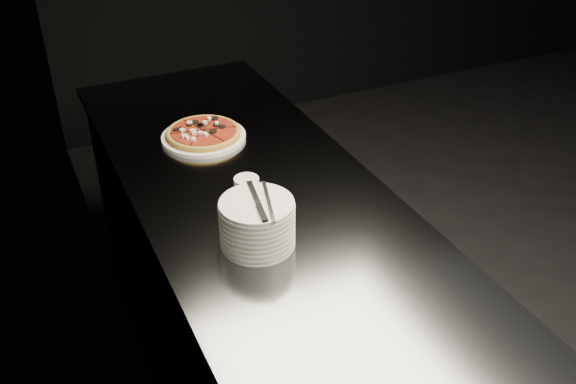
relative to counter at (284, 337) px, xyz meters
name	(u,v)px	position (x,y,z in m)	size (l,w,h in m)	color
wall_left	(133,86)	(-0.37, 0.00, 0.94)	(0.02, 5.00, 2.80)	black
counter	(284,337)	(0.00, 0.00, 0.00)	(0.74, 2.44, 0.92)	slate
pizza_tomato	(204,134)	(-0.04, 0.58, 0.48)	(0.31, 0.31, 0.03)	white
plate_stack	(257,223)	(-0.11, -0.07, 0.53)	(0.20, 0.20, 0.13)	white
cutlery	(262,204)	(-0.10, -0.08, 0.60)	(0.10, 0.21, 0.01)	silver
ramekin	(247,187)	(-0.05, 0.16, 0.49)	(0.08, 0.08, 0.07)	silver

